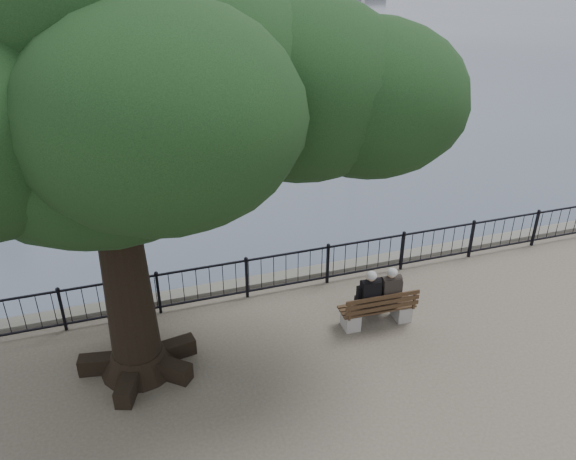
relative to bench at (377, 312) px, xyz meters
name	(u,v)px	position (x,y,z in m)	size (l,w,h in m)	color
harbor	(282,295)	(-1.42, 2.37, -0.80)	(260.00, 260.00, 1.20)	#54524D
railing	(288,269)	(-1.42, 1.87, 0.25)	(22.06, 0.06, 1.00)	black
bench	(377,312)	(0.00, 0.00, 0.00)	(1.67, 0.56, 0.87)	gray
person_left	(367,298)	(-0.22, 0.10, 0.33)	(0.41, 0.69, 1.39)	black
person_right	(387,295)	(0.24, 0.09, 0.33)	(0.41, 0.69, 1.39)	black
tree	(148,86)	(-4.25, 0.28, 5.09)	(10.04, 7.01, 8.20)	black
lion_monument	(154,12)	(0.58, 49.31, 0.81)	(5.70, 5.70, 8.49)	#54524D
sailboat_b	(125,110)	(-4.03, 21.65, -0.95)	(2.69, 5.09, 11.47)	white
sailboat_c	(353,131)	(6.02, 14.76, -0.99)	(2.03, 6.19, 11.21)	white
sailboat_d	(322,88)	(7.69, 23.14, -0.99)	(3.40, 6.42, 11.41)	white
sailboat_f	(151,61)	(-1.29, 35.09, -1.00)	(2.41, 5.44, 9.86)	white
sailboat_g	(213,52)	(3.74, 36.95, -0.99)	(2.70, 5.05, 9.90)	white
sailboat_h	(88,53)	(-5.73, 39.45, -0.97)	(3.00, 5.13, 10.96)	white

